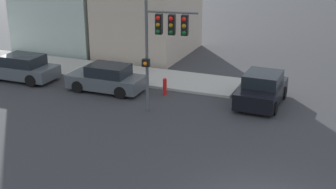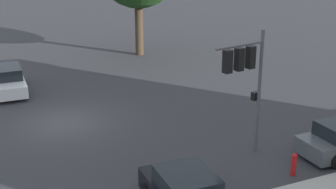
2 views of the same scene
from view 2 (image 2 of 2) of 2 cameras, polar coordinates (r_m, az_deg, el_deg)
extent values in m
plane|color=#333335|center=(23.61, -12.54, -3.34)|extent=(300.00, 300.00, 0.00)
cylinder|color=#423323|center=(35.31, -3.55, 8.25)|extent=(0.60, 0.60, 4.29)
cylinder|color=#515456|center=(19.58, 11.03, 0.24)|extent=(0.14, 0.14, 5.26)
cylinder|color=#515456|center=(18.22, 8.77, 5.92)|extent=(0.47, 2.34, 0.10)
cube|color=black|center=(18.74, 10.03, 4.49)|extent=(0.34, 0.34, 0.90)
sphere|color=red|center=(18.80, 9.69, 5.50)|extent=(0.20, 0.20, 0.20)
sphere|color=#99660F|center=(18.87, 9.64, 4.62)|extent=(0.20, 0.20, 0.20)
sphere|color=#0F511E|center=(18.95, 9.59, 3.74)|extent=(0.20, 0.20, 0.20)
cube|color=black|center=(18.35, 8.68, 4.25)|extent=(0.34, 0.34, 0.90)
sphere|color=red|center=(18.42, 8.34, 5.29)|extent=(0.20, 0.20, 0.20)
sphere|color=#99660F|center=(18.49, 8.29, 4.38)|extent=(0.20, 0.20, 0.20)
sphere|color=#0F511E|center=(18.57, 8.25, 3.49)|extent=(0.20, 0.20, 0.20)
cube|color=black|center=(17.98, 7.27, 4.00)|extent=(0.34, 0.34, 0.90)
sphere|color=red|center=(18.04, 6.92, 5.06)|extent=(0.20, 0.20, 0.20)
sphere|color=#99660F|center=(18.12, 6.88, 4.14)|extent=(0.20, 0.20, 0.20)
sphere|color=#0F511E|center=(18.20, 6.85, 3.23)|extent=(0.20, 0.20, 0.20)
cube|color=black|center=(19.77, 10.64, -0.17)|extent=(0.27, 0.38, 0.35)
sphere|color=orange|center=(19.87, 10.36, -0.06)|extent=(0.18, 0.18, 0.18)
cube|color=black|center=(15.39, 2.31, -10.55)|extent=(2.03, 1.73, 0.60)
cylinder|color=black|center=(17.24, 3.14, -10.61)|extent=(0.65, 0.23, 0.64)
cube|color=silver|center=(28.72, -18.90, 1.29)|extent=(4.40, 1.90, 0.67)
cube|color=black|center=(28.70, -19.07, 2.62)|extent=(2.31, 1.63, 0.63)
cylinder|color=black|center=(27.54, -16.92, 0.36)|extent=(0.71, 0.24, 0.71)
cylinder|color=black|center=(30.11, -17.50, 1.90)|extent=(0.71, 0.24, 0.71)
cylinder|color=black|center=(20.87, 16.73, -5.86)|extent=(0.23, 0.65, 0.65)
cylinder|color=black|center=(19.82, 19.82, -7.61)|extent=(0.23, 0.65, 0.65)
cylinder|color=red|center=(18.78, 15.06, -8.45)|extent=(0.20, 0.20, 0.75)
sphere|color=red|center=(18.59, 15.17, -7.26)|extent=(0.22, 0.22, 0.22)
camera|label=1|loc=(34.08, -21.60, 16.97)|focal=50.00mm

